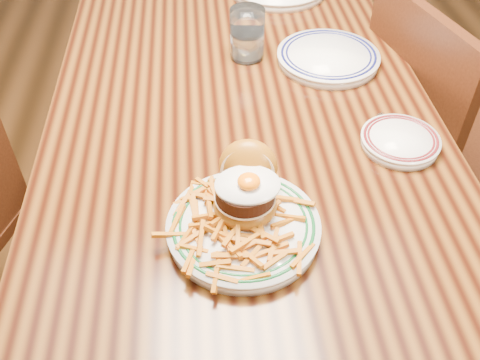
{
  "coord_description": "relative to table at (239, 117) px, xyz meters",
  "views": [
    {
      "loc": [
        -0.09,
        -1.04,
        1.45
      ],
      "look_at": [
        -0.03,
        -0.41,
        0.85
      ],
      "focal_mm": 40.0,
      "sensor_mm": 36.0,
      "label": 1
    }
  ],
  "objects": [
    {
      "name": "floor",
      "position": [
        0.0,
        0.0,
        -0.66
      ],
      "size": [
        6.0,
        6.0,
        0.0
      ],
      "primitive_type": "plane",
      "color": "black",
      "rests_on": "ground"
    },
    {
      "name": "table",
      "position": [
        0.0,
        0.0,
        0.0
      ],
      "size": [
        0.85,
        1.6,
        0.75
      ],
      "color": "black",
      "rests_on": "floor"
    },
    {
      "name": "chair_right",
      "position": [
        0.56,
        0.08,
        -0.18
      ],
      "size": [
        0.51,
        0.51,
        0.89
      ],
      "rotation": [
        0.0,
        0.0,
        3.4
      ],
      "color": "#3F1D0D",
      "rests_on": "floor"
    },
    {
      "name": "main_plate",
      "position": [
        -0.03,
        -0.43,
        0.12
      ],
      "size": [
        0.26,
        0.28,
        0.13
      ],
      "rotation": [
        0.0,
        0.0,
        -0.18
      ],
      "color": "white",
      "rests_on": "table"
    },
    {
      "name": "side_plate",
      "position": [
        0.31,
        -0.24,
        0.1
      ],
      "size": [
        0.16,
        0.17,
        0.02
      ],
      "rotation": [
        0.0,
        0.0,
        -0.3
      ],
      "color": "white",
      "rests_on": "table"
    },
    {
      "name": "rear_plate",
      "position": [
        0.23,
        0.09,
        0.1
      ],
      "size": [
        0.25,
        0.25,
        0.03
      ],
      "rotation": [
        0.0,
        0.0,
        -0.14
      ],
      "color": "white",
      "rests_on": "table"
    },
    {
      "name": "water_glass",
      "position": [
        0.03,
        0.13,
        0.14
      ],
      "size": [
        0.08,
        0.08,
        0.13
      ],
      "color": "white",
      "rests_on": "table"
    }
  ]
}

